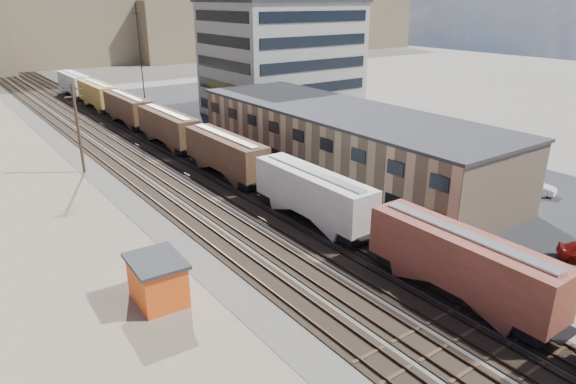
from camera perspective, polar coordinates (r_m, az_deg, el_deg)
ground at (r=33.05m, az=15.34°, el=-14.06°), size 300.00×300.00×0.00m
ballast_bed at (r=72.15m, az=-16.88°, el=4.99°), size 18.00×200.00×0.06m
asphalt_lot at (r=70.05m, az=4.72°, el=5.36°), size 26.00×120.00×0.04m
rail_tracks at (r=71.97m, az=-17.30°, el=4.98°), size 11.40×200.00×0.24m
freight_train at (r=62.82m, az=-10.38°, el=5.92°), size 3.00×119.74×4.46m
warehouse at (r=57.39m, az=5.96°, el=5.64°), size 12.40×40.40×7.25m
office_tower at (r=87.49m, az=-0.78°, el=14.65°), size 22.60×18.60×18.45m
utility_pole_north at (r=61.16m, az=-22.31°, el=6.73°), size 2.20×0.32×10.00m
radio_mast at (r=81.73m, az=-15.98°, el=13.36°), size 1.20×0.16×18.00m
maintenance_shed at (r=34.39m, az=-14.29°, el=-9.44°), size 3.37×4.27×3.03m
parked_car_white at (r=57.33m, az=25.63°, el=0.54°), size 2.47×4.42×1.38m
parked_car_silver at (r=58.69m, az=22.54°, el=1.52°), size 5.42×2.68×1.51m
parked_car_blue at (r=75.74m, az=4.20°, el=7.11°), size 5.72×5.31×1.49m
parked_car_far at (r=87.17m, az=2.99°, el=8.95°), size 2.16×4.61×1.53m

